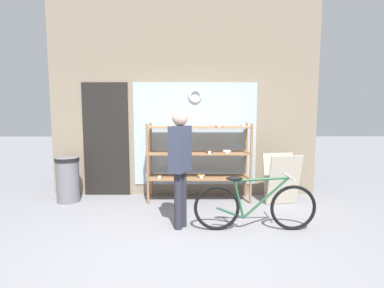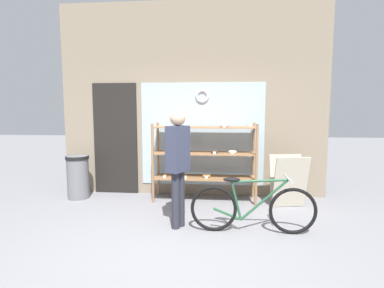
{
  "view_description": "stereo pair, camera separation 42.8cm",
  "coord_description": "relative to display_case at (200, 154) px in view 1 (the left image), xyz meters",
  "views": [
    {
      "loc": [
        0.1,
        -3.29,
        1.59
      ],
      "look_at": [
        0.13,
        0.96,
        1.11
      ],
      "focal_mm": 28.0,
      "sensor_mm": 36.0,
      "label": 1
    },
    {
      "loc": [
        0.53,
        -3.28,
        1.59
      ],
      "look_at": [
        0.13,
        0.96,
        1.11
      ],
      "focal_mm": 28.0,
      "sensor_mm": 36.0,
      "label": 2
    }
  ],
  "objects": [
    {
      "name": "sandwich_board",
      "position": [
        1.39,
        -0.24,
        -0.4
      ],
      "size": [
        0.61,
        0.47,
        0.85
      ],
      "rotation": [
        0.0,
        0.0,
        0.18
      ],
      "color": "#B2A893",
      "rests_on": "ground_plane"
    },
    {
      "name": "storefront_facade",
      "position": [
        -0.31,
        0.39,
        0.9
      ],
      "size": [
        4.94,
        0.13,
        3.56
      ],
      "color": "gray",
      "rests_on": "ground_plane"
    },
    {
      "name": "bicycle",
      "position": [
        0.69,
        -1.37,
        -0.5
      ],
      "size": [
        1.63,
        0.46,
        0.74
      ],
      "rotation": [
        0.0,
        0.0,
        -0.0
      ],
      "color": "black",
      "rests_on": "ground_plane"
    },
    {
      "name": "trash_bin",
      "position": [
        -2.3,
        -0.09,
        -0.41
      ],
      "size": [
        0.4,
        0.4,
        0.78
      ],
      "color": "slate",
      "rests_on": "ground_plane"
    },
    {
      "name": "display_case",
      "position": [
        0.0,
        0.0,
        0.0
      ],
      "size": [
        1.8,
        0.5,
        1.38
      ],
      "color": "#8E6642",
      "rests_on": "ground_plane"
    },
    {
      "name": "pedestrian",
      "position": [
        -0.3,
        -1.27,
        0.11
      ],
      "size": [
        0.31,
        0.37,
        1.6
      ],
      "rotation": [
        0.0,
        0.0,
        -2.09
      ],
      "color": "#282833",
      "rests_on": "ground_plane"
    },
    {
      "name": "ground_plane",
      "position": [
        -0.27,
        -1.92,
        -0.83
      ],
      "size": [
        30.0,
        30.0,
        0.0
      ],
      "primitive_type": "plane",
      "color": "gray"
    }
  ]
}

